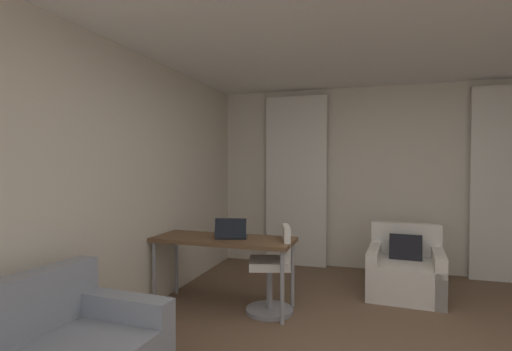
{
  "coord_description": "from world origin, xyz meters",
  "views": [
    {
      "loc": [
        -0.23,
        -2.71,
        1.5
      ],
      "look_at": [
        -1.43,
        1.11,
        1.38
      ],
      "focal_mm": 27.02,
      "sensor_mm": 36.0,
      "label": 1
    }
  ],
  "objects_px": {
    "desk": "(224,244)",
    "desk_chair": "(273,274)",
    "armchair": "(405,272)",
    "laptop": "(231,234)"
  },
  "relations": [
    {
      "from": "armchair",
      "to": "desk",
      "type": "xyz_separation_m",
      "value": [
        -1.85,
        -1.01,
        0.41
      ]
    },
    {
      "from": "laptop",
      "to": "desk_chair",
      "type": "bearing_deg",
      "value": 4.22
    },
    {
      "from": "desk",
      "to": "laptop",
      "type": "xyz_separation_m",
      "value": [
        0.09,
        -0.01,
        0.11
      ]
    },
    {
      "from": "armchair",
      "to": "desk_chair",
      "type": "bearing_deg",
      "value": -142.99
    },
    {
      "from": "armchair",
      "to": "desk_chair",
      "type": "xyz_separation_m",
      "value": [
        -1.31,
        -0.99,
        0.13
      ]
    },
    {
      "from": "desk_chair",
      "to": "armchair",
      "type": "bearing_deg",
      "value": 37.01
    },
    {
      "from": "desk_chair",
      "to": "laptop",
      "type": "distance_m",
      "value": 0.59
    },
    {
      "from": "desk",
      "to": "desk_chair",
      "type": "height_order",
      "value": "desk_chair"
    },
    {
      "from": "desk",
      "to": "armchair",
      "type": "bearing_deg",
      "value": 28.69
    },
    {
      "from": "desk",
      "to": "laptop",
      "type": "distance_m",
      "value": 0.14
    }
  ]
}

